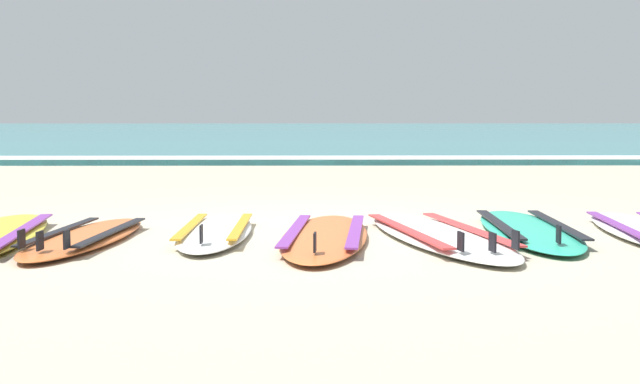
{
  "coord_description": "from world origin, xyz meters",
  "views": [
    {
      "loc": [
        -0.0,
        -6.14,
        0.84
      ],
      "look_at": [
        0.07,
        0.33,
        0.25
      ],
      "focal_mm": 47.48,
      "sensor_mm": 36.0,
      "label": 1
    }
  ],
  "objects_px": {
    "surfboard_3": "(86,237)",
    "surfboard_6": "(438,235)",
    "surfboard_5": "(325,236)",
    "surfboard_7": "(528,229)",
    "surfboard_4": "(216,231)"
  },
  "relations": [
    {
      "from": "surfboard_3",
      "to": "surfboard_6",
      "type": "relative_size",
      "value": 0.8
    },
    {
      "from": "surfboard_5",
      "to": "surfboard_7",
      "type": "xyz_separation_m",
      "value": [
        1.44,
        0.31,
        -0.0
      ]
    },
    {
      "from": "surfboard_5",
      "to": "surfboard_6",
      "type": "relative_size",
      "value": 0.92
    },
    {
      "from": "surfboard_6",
      "to": "surfboard_7",
      "type": "bearing_deg",
      "value": 21.17
    },
    {
      "from": "surfboard_6",
      "to": "surfboard_7",
      "type": "height_order",
      "value": "same"
    },
    {
      "from": "surfboard_7",
      "to": "surfboard_5",
      "type": "bearing_deg",
      "value": -167.84
    },
    {
      "from": "surfboard_5",
      "to": "surfboard_7",
      "type": "bearing_deg",
      "value": 12.16
    },
    {
      "from": "surfboard_3",
      "to": "surfboard_6",
      "type": "bearing_deg",
      "value": 2.12
    },
    {
      "from": "surfboard_7",
      "to": "surfboard_3",
      "type": "bearing_deg",
      "value": -173.39
    },
    {
      "from": "surfboard_3",
      "to": "surfboard_6",
      "type": "xyz_separation_m",
      "value": [
        2.34,
        0.09,
        -0.0
      ]
    },
    {
      "from": "surfboard_3",
      "to": "surfboard_5",
      "type": "xyz_separation_m",
      "value": [
        1.58,
        0.04,
        -0.0
      ]
    },
    {
      "from": "surfboard_3",
      "to": "surfboard_7",
      "type": "relative_size",
      "value": 0.87
    },
    {
      "from": "surfboard_4",
      "to": "surfboard_7",
      "type": "height_order",
      "value": "same"
    },
    {
      "from": "surfboard_4",
      "to": "surfboard_5",
      "type": "height_order",
      "value": "same"
    },
    {
      "from": "surfboard_3",
      "to": "surfboard_5",
      "type": "bearing_deg",
      "value": 1.45
    }
  ]
}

